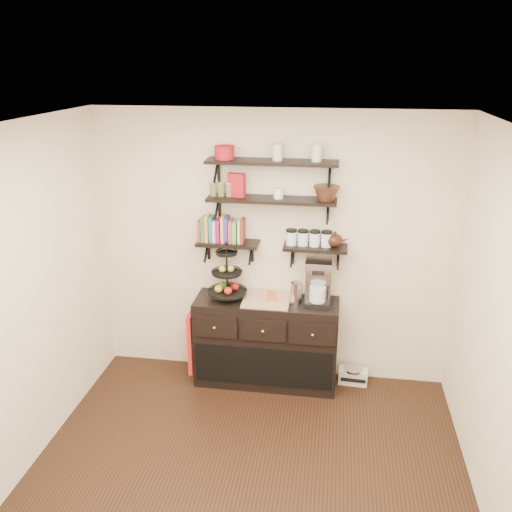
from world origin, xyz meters
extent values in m
plane|color=black|center=(0.00, 0.00, 0.00)|extent=(3.50, 3.50, 0.00)
cube|color=white|center=(0.00, 0.00, 2.70)|extent=(3.50, 3.50, 0.02)
cube|color=white|center=(0.00, 1.75, 1.35)|extent=(3.50, 0.02, 2.70)
cube|color=white|center=(-1.75, 0.00, 1.35)|extent=(0.02, 3.50, 2.70)
cube|color=white|center=(1.75, 0.00, 1.35)|extent=(0.02, 3.50, 2.70)
cube|color=black|center=(0.00, 1.61, 2.23)|extent=(1.20, 0.27, 0.03)
cube|color=black|center=(-0.52, 1.74, 2.12)|extent=(0.02, 0.03, 0.20)
cube|color=black|center=(0.52, 1.74, 2.12)|extent=(0.02, 0.03, 0.20)
cube|color=black|center=(0.00, 1.61, 1.89)|extent=(1.20, 0.27, 0.03)
cube|color=black|center=(-0.52, 1.74, 1.77)|extent=(0.02, 0.03, 0.20)
cube|color=black|center=(0.52, 1.74, 1.77)|extent=(0.02, 0.03, 0.20)
cube|color=black|center=(-0.42, 1.62, 1.44)|extent=(0.60, 0.25, 0.03)
cube|color=black|center=(-0.64, 1.74, 1.32)|extent=(0.02, 0.03, 0.20)
cube|color=black|center=(-0.20, 1.74, 1.32)|extent=(0.03, 0.03, 0.20)
cube|color=black|center=(0.42, 1.62, 1.44)|extent=(0.60, 0.25, 0.03)
cube|color=black|center=(0.20, 1.74, 1.32)|extent=(0.03, 0.03, 0.20)
cube|color=black|center=(0.64, 1.74, 1.32)|extent=(0.02, 0.03, 0.20)
cube|color=#AE2E28|center=(-0.68, 1.63, 1.55)|extent=(0.02, 0.15, 0.20)
cube|color=#227A41|center=(-0.65, 1.63, 1.57)|extent=(0.03, 0.15, 0.24)
cube|color=orange|center=(-0.61, 1.63, 1.55)|extent=(0.04, 0.15, 0.21)
cube|color=#1E7782|center=(-0.57, 1.63, 1.57)|extent=(0.03, 0.15, 0.25)
cube|color=beige|center=(-0.54, 1.63, 1.56)|extent=(0.03, 0.15, 0.22)
cube|color=#900C68|center=(-0.50, 1.63, 1.58)|extent=(0.04, 0.15, 0.26)
cube|color=gold|center=(-0.46, 1.63, 1.56)|extent=(0.03, 0.15, 0.23)
cube|color=#323197|center=(-0.42, 1.63, 1.55)|extent=(0.03, 0.15, 0.20)
cube|color=#CA3739|center=(-0.38, 1.63, 1.57)|extent=(0.04, 0.15, 0.24)
cube|color=#4EA755|center=(-0.34, 1.63, 1.55)|extent=(0.03, 0.15, 0.21)
cube|color=beige|center=(-0.31, 1.63, 1.57)|extent=(0.03, 0.15, 0.25)
cube|color=maroon|center=(-0.27, 1.63, 1.56)|extent=(0.02, 0.15, 0.22)
cylinder|color=silver|center=(0.19, 1.63, 1.51)|extent=(0.10, 0.10, 0.13)
cylinder|color=silver|center=(0.30, 1.63, 1.51)|extent=(0.10, 0.10, 0.13)
cylinder|color=silver|center=(0.41, 1.63, 1.51)|extent=(0.10, 0.10, 0.13)
cylinder|color=silver|center=(0.52, 1.63, 1.51)|extent=(0.10, 0.10, 0.13)
cube|color=black|center=(-0.03, 1.51, 0.45)|extent=(1.40, 0.45, 0.90)
cube|color=tan|center=(-0.03, 1.51, 0.91)|extent=(0.45, 0.41, 0.02)
sphere|color=gold|center=(-0.49, 1.26, 0.70)|extent=(0.04, 0.04, 0.04)
sphere|color=gold|center=(-0.03, 1.26, 0.70)|extent=(0.04, 0.04, 0.04)
sphere|color=gold|center=(0.44, 1.26, 0.70)|extent=(0.04, 0.04, 0.04)
cylinder|color=black|center=(-0.41, 1.51, 1.18)|extent=(0.02, 0.02, 0.56)
cylinder|color=black|center=(-0.41, 1.51, 0.97)|extent=(0.38, 0.38, 0.01)
cylinder|color=black|center=(-0.41, 1.51, 1.17)|extent=(0.29, 0.29, 0.02)
cylinder|color=black|center=(-0.41, 1.51, 1.37)|extent=(0.20, 0.20, 0.02)
sphere|color=#B21914|center=(-0.35, 1.56, 1.01)|extent=(0.08, 0.08, 0.08)
sphere|color=gold|center=(-0.46, 1.51, 1.21)|extent=(0.07, 0.07, 0.07)
cube|color=#A55526|center=(0.02, 1.51, 0.96)|extent=(0.08, 0.08, 0.08)
cube|color=black|center=(0.46, 1.51, 0.92)|extent=(0.24, 0.22, 0.04)
cube|color=silver|center=(0.46, 1.59, 1.11)|extent=(0.24, 0.09, 0.38)
cube|color=silver|center=(0.46, 1.51, 1.31)|extent=(0.24, 0.22, 0.08)
cylinder|color=silver|center=(0.46, 1.49, 1.02)|extent=(0.15, 0.15, 0.14)
cylinder|color=silver|center=(0.26, 1.49, 1.01)|extent=(0.11, 0.11, 0.22)
cube|color=red|center=(-0.76, 1.41, 0.46)|extent=(0.04, 0.27, 0.64)
cube|color=silver|center=(0.85, 1.61, 0.08)|extent=(0.29, 0.16, 0.15)
cylinder|color=silver|center=(0.85, 1.61, 0.16)|extent=(0.20, 0.20, 0.02)
cube|color=black|center=(0.85, 1.53, 0.08)|extent=(0.25, 0.02, 0.04)
cube|color=#A4121D|center=(-0.33, 1.61, 2.01)|extent=(0.17, 0.10, 0.22)
cylinder|color=white|center=(0.06, 1.61, 1.95)|extent=(0.09, 0.09, 0.10)
cylinder|color=#A4121D|center=(-0.44, 1.61, 2.31)|extent=(0.18, 0.18, 0.12)
camera|label=1|loc=(0.59, -3.23, 3.12)|focal=38.00mm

